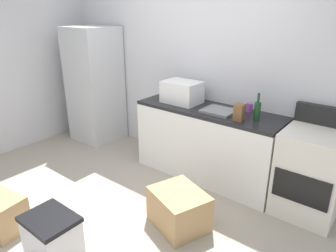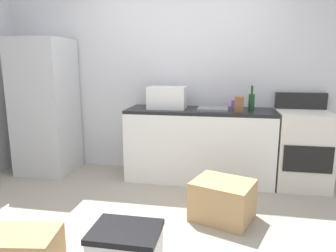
{
  "view_description": "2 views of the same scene",
  "coord_description": "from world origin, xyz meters",
  "px_view_note": "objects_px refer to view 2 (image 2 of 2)",
  "views": [
    {
      "loc": [
        2.1,
        -1.85,
        2.03
      ],
      "look_at": [
        0.08,
        0.69,
        0.78
      ],
      "focal_mm": 33.05,
      "sensor_mm": 36.0,
      "label": 1
    },
    {
      "loc": [
        0.6,
        -2.6,
        1.46
      ],
      "look_at": [
        -0.01,
        0.7,
        0.78
      ],
      "focal_mm": 33.23,
      "sensor_mm": 36.0,
      "label": 2
    }
  ],
  "objects_px": {
    "wine_bottle": "(251,102)",
    "coffee_mug": "(234,104)",
    "cardboard_box_medium": "(223,200)",
    "microwave": "(167,98)",
    "stove_oven": "(302,148)",
    "knife_block": "(239,104)",
    "refrigerator": "(46,107)"
  },
  "relations": [
    {
      "from": "cardboard_box_medium",
      "to": "wine_bottle",
      "type": "bearing_deg",
      "value": 73.14
    },
    {
      "from": "microwave",
      "to": "coffee_mug",
      "type": "height_order",
      "value": "microwave"
    },
    {
      "from": "refrigerator",
      "to": "stove_oven",
      "type": "height_order",
      "value": "refrigerator"
    },
    {
      "from": "refrigerator",
      "to": "wine_bottle",
      "type": "xyz_separation_m",
      "value": [
        2.66,
        0.01,
        0.13
      ]
    },
    {
      "from": "knife_block",
      "to": "cardboard_box_medium",
      "type": "distance_m",
      "value": 1.18
    },
    {
      "from": "microwave",
      "to": "knife_block",
      "type": "relative_size",
      "value": 2.56
    },
    {
      "from": "refrigerator",
      "to": "stove_oven",
      "type": "bearing_deg",
      "value": 0.97
    },
    {
      "from": "refrigerator",
      "to": "cardboard_box_medium",
      "type": "height_order",
      "value": "refrigerator"
    },
    {
      "from": "coffee_mug",
      "to": "stove_oven",
      "type": "bearing_deg",
      "value": -12.9
    },
    {
      "from": "wine_bottle",
      "to": "knife_block",
      "type": "bearing_deg",
      "value": -141.04
    },
    {
      "from": "knife_block",
      "to": "coffee_mug",
      "type": "bearing_deg",
      "value": 96.88
    },
    {
      "from": "wine_bottle",
      "to": "coffee_mug",
      "type": "xyz_separation_m",
      "value": [
        -0.19,
        0.22,
        -0.06
      ]
    },
    {
      "from": "wine_bottle",
      "to": "cardboard_box_medium",
      "type": "distance_m",
      "value": 1.31
    },
    {
      "from": "wine_bottle",
      "to": "cardboard_box_medium",
      "type": "bearing_deg",
      "value": -106.86
    },
    {
      "from": "cardboard_box_medium",
      "to": "refrigerator",
      "type": "bearing_deg",
      "value": 157.89
    },
    {
      "from": "stove_oven",
      "to": "wine_bottle",
      "type": "xyz_separation_m",
      "value": [
        -0.61,
        -0.04,
        0.54
      ]
    },
    {
      "from": "coffee_mug",
      "to": "cardboard_box_medium",
      "type": "bearing_deg",
      "value": -95.13
    },
    {
      "from": "microwave",
      "to": "cardboard_box_medium",
      "type": "relative_size",
      "value": 0.86
    },
    {
      "from": "refrigerator",
      "to": "stove_oven",
      "type": "relative_size",
      "value": 1.61
    },
    {
      "from": "refrigerator",
      "to": "stove_oven",
      "type": "distance_m",
      "value": 3.3
    },
    {
      "from": "wine_bottle",
      "to": "coffee_mug",
      "type": "bearing_deg",
      "value": 130.0
    },
    {
      "from": "stove_oven",
      "to": "coffee_mug",
      "type": "xyz_separation_m",
      "value": [
        -0.8,
        0.18,
        0.48
      ]
    },
    {
      "from": "refrigerator",
      "to": "microwave",
      "type": "distance_m",
      "value": 1.65
    },
    {
      "from": "knife_block",
      "to": "cardboard_box_medium",
      "type": "relative_size",
      "value": 0.34
    },
    {
      "from": "coffee_mug",
      "to": "refrigerator",
      "type": "bearing_deg",
      "value": -174.49
    },
    {
      "from": "wine_bottle",
      "to": "cardboard_box_medium",
      "type": "relative_size",
      "value": 0.56
    },
    {
      "from": "microwave",
      "to": "cardboard_box_medium",
      "type": "bearing_deg",
      "value": -54.68
    },
    {
      "from": "stove_oven",
      "to": "wine_bottle",
      "type": "bearing_deg",
      "value": -176.23
    },
    {
      "from": "refrigerator",
      "to": "coffee_mug",
      "type": "height_order",
      "value": "refrigerator"
    },
    {
      "from": "wine_bottle",
      "to": "knife_block",
      "type": "height_order",
      "value": "wine_bottle"
    },
    {
      "from": "refrigerator",
      "to": "knife_block",
      "type": "height_order",
      "value": "refrigerator"
    },
    {
      "from": "coffee_mug",
      "to": "wine_bottle",
      "type": "bearing_deg",
      "value": -50.0
    }
  ]
}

